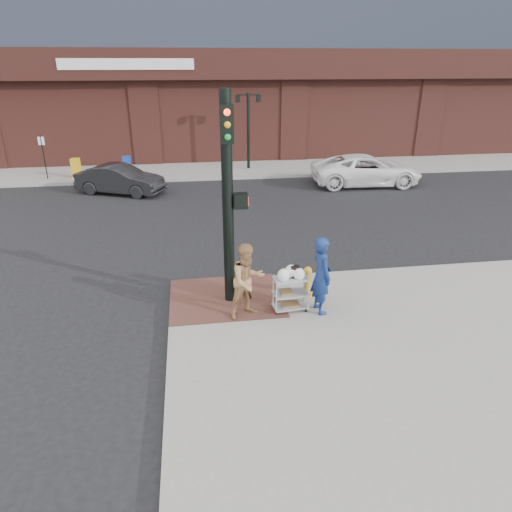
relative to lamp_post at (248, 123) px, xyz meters
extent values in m
plane|color=black|center=(-2.00, -16.00, -2.62)|extent=(220.00, 220.00, 0.00)
cube|color=gray|center=(10.50, 16.00, -2.54)|extent=(65.00, 36.00, 0.15)
cube|color=#522C26|center=(-2.60, -15.10, -2.46)|extent=(2.80, 2.40, 0.01)
cylinder|color=black|center=(0.00, 0.00, -0.47)|extent=(0.16, 0.16, 4.00)
cube|color=black|center=(0.00, 0.00, 1.43)|extent=(1.20, 0.06, 0.06)
cube|color=black|center=(-0.55, 0.00, 1.23)|extent=(0.22, 0.22, 0.35)
cube|color=black|center=(0.55, 0.00, 1.23)|extent=(0.22, 0.22, 0.35)
cylinder|color=black|center=(-10.50, -1.00, -1.37)|extent=(0.05, 0.05, 2.20)
cylinder|color=black|center=(-2.50, -15.20, 0.03)|extent=(0.26, 0.26, 5.00)
cube|color=black|center=(-2.20, -15.20, 0.08)|extent=(0.32, 0.28, 0.34)
cube|color=#FF260C|center=(-2.04, -15.20, 0.08)|extent=(0.02, 0.18, 0.22)
cube|color=black|center=(-2.50, -15.48, 1.83)|extent=(0.28, 0.18, 0.80)
imported|color=navy|center=(-0.44, -16.08, -1.53)|extent=(0.54, 0.74, 1.88)
imported|color=#9F744B|center=(-2.16, -16.03, -1.57)|extent=(1.07, 0.98, 1.79)
imported|color=black|center=(-6.50, -3.92, -1.95)|extent=(4.27, 2.89, 1.33)
imported|color=white|center=(5.32, -4.03, -1.88)|extent=(5.46, 2.75, 1.48)
cube|color=#959599|center=(-1.12, -15.93, -1.64)|extent=(0.86, 0.54, 0.03)
cube|color=#959599|center=(-1.12, -15.93, -2.03)|extent=(0.86, 0.54, 0.03)
cube|color=#959599|center=(-1.12, -15.93, -2.37)|extent=(0.86, 0.54, 0.03)
cube|color=black|center=(-1.03, -15.89, -1.50)|extent=(0.20, 0.13, 0.29)
cube|color=brown|center=(-1.23, -15.93, -1.99)|extent=(0.27, 0.31, 0.07)
cube|color=brown|center=(-1.12, -15.93, -2.32)|extent=(0.42, 0.33, 0.06)
cylinder|color=gold|center=(-0.54, -15.29, -2.43)|extent=(0.26, 0.26, 0.08)
cylinder|color=gold|center=(-0.54, -15.29, -2.09)|extent=(0.19, 0.19, 0.58)
sphere|color=gold|center=(-0.54, -15.29, -1.77)|extent=(0.21, 0.21, 0.21)
cylinder|color=gold|center=(-0.54, -15.29, -2.05)|extent=(0.38, 0.08, 0.08)
cube|color=gold|center=(-9.06, -0.92, -1.98)|extent=(0.45, 0.41, 0.98)
cube|color=#173696|center=(-6.50, -0.93, -1.95)|extent=(0.48, 0.44, 1.03)
camera|label=1|loc=(-3.35, -25.31, 3.03)|focal=32.00mm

